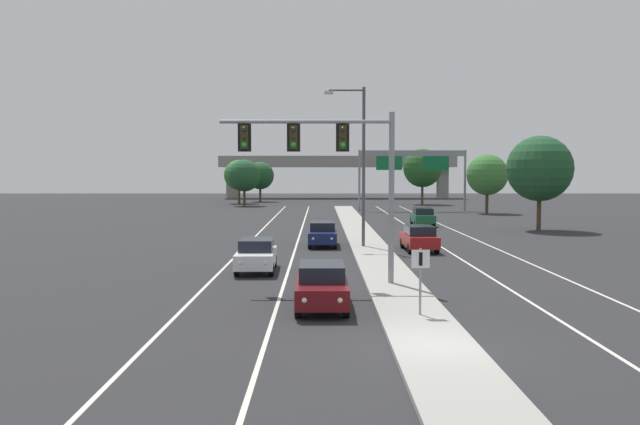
{
  "coord_description": "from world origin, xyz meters",
  "views": [
    {
      "loc": [
        -3.14,
        -17.96,
        4.87
      ],
      "look_at": [
        -3.2,
        9.09,
        3.2
      ],
      "focal_mm": 37.43,
      "sensor_mm": 36.0,
      "label": 1
    }
  ],
  "objects_px": {
    "tree_far_left_a": "(262,176)",
    "car_oncoming_darkred": "(323,285)",
    "tree_far_right_b": "(489,175)",
    "car_receding_green": "(424,216)",
    "street_lamp_median": "(362,157)",
    "car_oncoming_white": "(258,255)",
    "car_oncoming_navy": "(324,234)",
    "overhead_signal_mast": "(333,157)",
    "tree_far_left_b": "(246,176)",
    "highway_sign_gantry": "(414,161)",
    "median_sign_post": "(422,271)",
    "car_receding_red": "(421,238)",
    "tree_far_left_c": "(240,175)",
    "tree_far_right_a": "(424,168)",
    "tree_far_right_c": "(541,169)"
  },
  "relations": [
    {
      "from": "car_receding_green",
      "to": "car_receding_red",
      "type": "bearing_deg",
      "value": -99.37
    },
    {
      "from": "car_oncoming_darkred",
      "to": "tree_far_right_b",
      "type": "distance_m",
      "value": 57.13
    },
    {
      "from": "street_lamp_median",
      "to": "car_oncoming_navy",
      "type": "relative_size",
      "value": 2.23
    },
    {
      "from": "overhead_signal_mast",
      "to": "car_oncoming_white",
      "type": "bearing_deg",
      "value": 130.55
    },
    {
      "from": "car_oncoming_navy",
      "to": "car_receding_green",
      "type": "xyz_separation_m",
      "value": [
        9.08,
        16.59,
        0.0
      ]
    },
    {
      "from": "street_lamp_median",
      "to": "tree_far_right_b",
      "type": "bearing_deg",
      "value": 64.35
    },
    {
      "from": "tree_far_left_c",
      "to": "tree_far_right_a",
      "type": "height_order",
      "value": "tree_far_right_a"
    },
    {
      "from": "highway_sign_gantry",
      "to": "median_sign_post",
      "type": "bearing_deg",
      "value": -97.6
    },
    {
      "from": "highway_sign_gantry",
      "to": "tree_far_left_c",
      "type": "relative_size",
      "value": 2.0
    },
    {
      "from": "street_lamp_median",
      "to": "tree_far_right_a",
      "type": "bearing_deg",
      "value": 77.39
    },
    {
      "from": "car_oncoming_darkred",
      "to": "tree_far_right_c",
      "type": "relative_size",
      "value": 0.57
    },
    {
      "from": "street_lamp_median",
      "to": "overhead_signal_mast",
      "type": "bearing_deg",
      "value": -98.24
    },
    {
      "from": "car_oncoming_white",
      "to": "tree_far_left_a",
      "type": "bearing_deg",
      "value": 94.98
    },
    {
      "from": "car_oncoming_darkred",
      "to": "car_oncoming_navy",
      "type": "bearing_deg",
      "value": 89.7
    },
    {
      "from": "median_sign_post",
      "to": "highway_sign_gantry",
      "type": "height_order",
      "value": "highway_sign_gantry"
    },
    {
      "from": "car_oncoming_white",
      "to": "car_oncoming_darkred",
      "type": "bearing_deg",
      "value": -70.11
    },
    {
      "from": "overhead_signal_mast",
      "to": "median_sign_post",
      "type": "relative_size",
      "value": 3.33
    },
    {
      "from": "car_oncoming_navy",
      "to": "tree_far_left_b",
      "type": "height_order",
      "value": "tree_far_left_b"
    },
    {
      "from": "tree_far_left_a",
      "to": "car_oncoming_darkred",
      "type": "bearing_deg",
      "value": -83.4
    },
    {
      "from": "overhead_signal_mast",
      "to": "street_lamp_median",
      "type": "xyz_separation_m",
      "value": [
        2.03,
        14.03,
        0.33
      ]
    },
    {
      "from": "car_oncoming_white",
      "to": "tree_far_left_a",
      "type": "height_order",
      "value": "tree_far_left_a"
    },
    {
      "from": "car_receding_red",
      "to": "tree_far_left_c",
      "type": "bearing_deg",
      "value": 106.87
    },
    {
      "from": "car_oncoming_darkred",
      "to": "car_receding_red",
      "type": "height_order",
      "value": "same"
    },
    {
      "from": "tree_far_left_c",
      "to": "tree_far_right_a",
      "type": "xyz_separation_m",
      "value": [
        27.38,
        -2.87,
        1.04
      ]
    },
    {
      "from": "car_oncoming_navy",
      "to": "tree_far_left_a",
      "type": "distance_m",
      "value": 64.98
    },
    {
      "from": "overhead_signal_mast",
      "to": "tree_far_left_b",
      "type": "height_order",
      "value": "overhead_signal_mast"
    },
    {
      "from": "car_receding_green",
      "to": "tree_far_right_a",
      "type": "bearing_deg",
      "value": 81.35
    },
    {
      "from": "tree_far_left_b",
      "to": "tree_far_left_c",
      "type": "bearing_deg",
      "value": 102.65
    },
    {
      "from": "car_oncoming_darkred",
      "to": "car_oncoming_white",
      "type": "distance_m",
      "value": 9.31
    },
    {
      "from": "tree_far_left_b",
      "to": "tree_far_left_a",
      "type": "relative_size",
      "value": 1.02
    },
    {
      "from": "tree_far_left_b",
      "to": "overhead_signal_mast",
      "type": "bearing_deg",
      "value": -80.37
    },
    {
      "from": "car_receding_green",
      "to": "tree_far_left_a",
      "type": "xyz_separation_m",
      "value": [
        -18.9,
        47.56,
        3.38
      ]
    },
    {
      "from": "tree_far_right_c",
      "to": "car_receding_red",
      "type": "bearing_deg",
      "value": -130.09
    },
    {
      "from": "overhead_signal_mast",
      "to": "car_oncoming_white",
      "type": "distance_m",
      "value": 7.23
    },
    {
      "from": "tree_far_right_b",
      "to": "median_sign_post",
      "type": "bearing_deg",
      "value": -106.16
    },
    {
      "from": "tree_far_left_b",
      "to": "median_sign_post",
      "type": "bearing_deg",
      "value": -79.04
    },
    {
      "from": "street_lamp_median",
      "to": "car_oncoming_white",
      "type": "distance_m",
      "value": 12.37
    },
    {
      "from": "street_lamp_median",
      "to": "tree_far_left_a",
      "type": "xyz_separation_m",
      "value": [
        -12.17,
        65.32,
        -1.59
      ]
    },
    {
      "from": "car_receding_green",
      "to": "tree_far_right_a",
      "type": "relative_size",
      "value": 0.55
    },
    {
      "from": "car_oncoming_white",
      "to": "tree_far_right_c",
      "type": "distance_m",
      "value": 31.23
    },
    {
      "from": "car_receding_green",
      "to": "tree_far_left_b",
      "type": "distance_m",
      "value": 39.7
    },
    {
      "from": "overhead_signal_mast",
      "to": "car_receding_red",
      "type": "height_order",
      "value": "overhead_signal_mast"
    },
    {
      "from": "overhead_signal_mast",
      "to": "tree_far_left_b",
      "type": "bearing_deg",
      "value": 99.63
    },
    {
      "from": "street_lamp_median",
      "to": "car_receding_green",
      "type": "relative_size",
      "value": 2.22
    },
    {
      "from": "tree_far_left_c",
      "to": "tree_far_left_a",
      "type": "height_order",
      "value": "tree_far_left_c"
    },
    {
      "from": "car_oncoming_darkred",
      "to": "highway_sign_gantry",
      "type": "distance_m",
      "value": 59.76
    },
    {
      "from": "overhead_signal_mast",
      "to": "tree_far_left_a",
      "type": "relative_size",
      "value": 1.14
    },
    {
      "from": "tree_far_left_b",
      "to": "tree_far_right_b",
      "type": "relative_size",
      "value": 0.95
    },
    {
      "from": "tree_far_right_c",
      "to": "tree_far_left_b",
      "type": "bearing_deg",
      "value": 126.27
    },
    {
      "from": "car_receding_red",
      "to": "tree_far_right_b",
      "type": "height_order",
      "value": "tree_far_right_b"
    }
  ]
}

